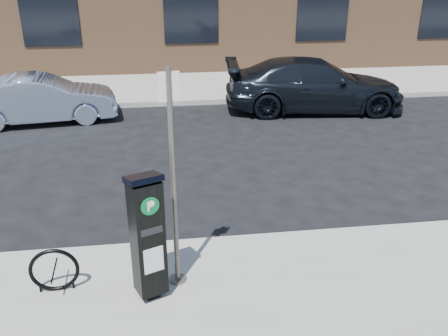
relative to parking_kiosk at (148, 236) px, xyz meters
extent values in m
plane|color=black|center=(1.49, 1.22, -1.02)|extent=(120.00, 120.00, 0.00)
cube|color=gray|center=(1.49, 15.22, -0.95)|extent=(60.00, 12.00, 0.15)
cube|color=#9E9B93|center=(1.49, 1.20, -0.95)|extent=(60.00, 0.12, 0.16)
cube|color=#9E9B93|center=(1.49, 9.24, -0.95)|extent=(60.00, 0.12, 0.16)
cube|color=black|center=(0.00, 0.00, -0.83)|extent=(0.23, 0.23, 0.09)
cube|color=black|center=(0.00, 0.00, -0.03)|extent=(0.45, 0.42, 1.50)
cube|color=black|center=(0.00, 0.00, 0.76)|extent=(0.49, 0.47, 0.14)
cylinder|color=#075227|center=(0.06, -0.14, 0.47)|extent=(0.21, 0.10, 0.22)
cube|color=white|center=(0.06, -0.14, 0.47)|extent=(0.08, 0.04, 0.12)
cube|color=silver|center=(0.06, -0.14, -0.25)|extent=(0.23, 0.10, 0.34)
cube|color=black|center=(0.06, -0.14, 0.15)|extent=(0.25, 0.11, 0.09)
cylinder|color=#514C48|center=(0.34, 0.27, -0.85)|extent=(0.23, 0.23, 0.03)
cylinder|color=#514C48|center=(0.34, 0.27, 0.55)|extent=(0.07, 0.07, 2.83)
cube|color=silver|center=(0.34, 0.27, 1.73)|extent=(0.25, 0.06, 0.34)
torus|color=black|center=(-1.21, 0.27, -0.57)|extent=(0.62, 0.08, 0.62)
cylinder|color=black|center=(-1.41, 0.26, -0.81)|extent=(0.03, 0.03, 0.12)
cylinder|color=black|center=(-1.00, 0.28, -0.81)|extent=(0.03, 0.03, 0.12)
imported|color=#9EADC9|center=(-2.96, 8.08, -0.38)|extent=(4.06, 1.87, 1.29)
imported|color=black|center=(4.70, 8.24, -0.27)|extent=(5.36, 2.59, 1.50)
camera|label=1|loc=(0.25, -4.94, 2.99)|focal=38.00mm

